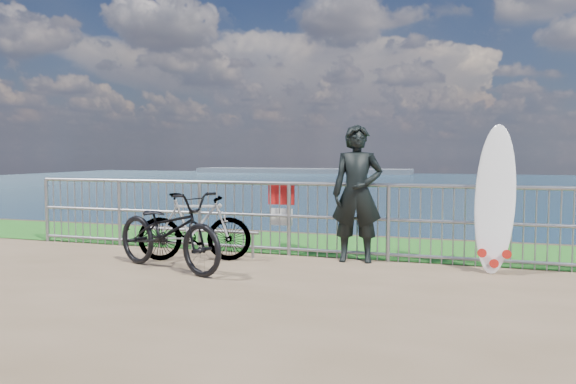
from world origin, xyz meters
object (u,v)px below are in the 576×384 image
(bicycle_near, at_px, (168,231))
(bicycle_far, at_px, (194,227))
(surfboard, at_px, (495,204))
(surfer, at_px, (357,194))

(bicycle_near, height_order, bicycle_far, bicycle_near)
(surfboard, xyz_separation_m, bicycle_near, (-4.12, -1.22, -0.37))
(surfboard, height_order, bicycle_far, surfboard)
(surfer, distance_m, bicycle_far, 2.40)
(surfer, bearing_deg, surfboard, -11.41)
(surfboard, bearing_deg, bicycle_near, -163.47)
(bicycle_near, bearing_deg, surfer, -38.28)
(surfer, height_order, surfboard, surfer)
(surfer, relative_size, bicycle_far, 1.20)
(surfer, relative_size, bicycle_near, 0.97)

